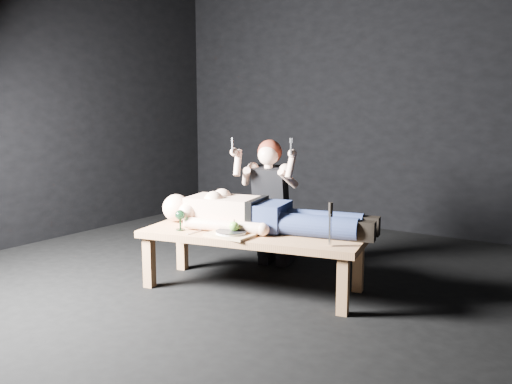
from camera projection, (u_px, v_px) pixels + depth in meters
ground at (237, 280)px, 4.28m from camera, size 5.00×5.00×0.00m
back_wall at (363, 99)px, 6.11m from camera, size 5.00×0.00×5.00m
table at (252, 261)px, 4.04m from camera, size 1.79×0.96×0.45m
lying_man at (265, 211)px, 4.06m from camera, size 1.93×0.93×0.29m
kneeling_woman at (273, 202)px, 4.60m from camera, size 0.75×0.81×1.15m
serving_tray at (231, 235)px, 3.87m from camera, size 0.34×0.24×0.02m
plate at (231, 232)px, 3.87m from camera, size 0.22×0.22×0.02m
apple at (234, 226)px, 3.86m from camera, size 0.07×0.07×0.07m
goblet at (180, 220)px, 4.05m from camera, size 0.09×0.09×0.16m
fork_flat at (195, 232)px, 3.98m from camera, size 0.02×0.18×0.01m
knife_flat at (251, 237)px, 3.83m from camera, size 0.05×0.18×0.01m
spoon_flat at (249, 235)px, 3.89m from camera, size 0.15×0.13×0.01m
carving_knife at (330, 224)px, 3.56m from camera, size 0.05×0.05×0.30m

